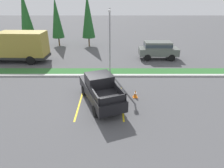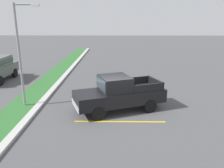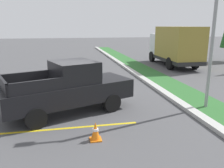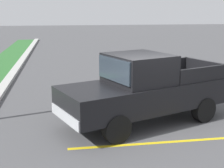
# 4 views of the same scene
# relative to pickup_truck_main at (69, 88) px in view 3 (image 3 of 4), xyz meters

# --- Properties ---
(ground_plane) EXTENTS (120.00, 120.00, 0.00)m
(ground_plane) POSITION_rel_pickup_truck_main_xyz_m (-0.67, -0.09, -1.04)
(ground_plane) COLOR #4C4C4F
(parking_line_near) EXTENTS (0.12, 4.80, 0.01)m
(parking_line_near) POSITION_rel_pickup_truck_main_xyz_m (-1.53, -0.05, -1.04)
(parking_line_near) COLOR yellow
(parking_line_near) RESTS_ON ground
(parking_line_far) EXTENTS (0.12, 4.80, 0.01)m
(parking_line_far) POSITION_rel_pickup_truck_main_xyz_m (1.57, -0.05, -1.04)
(parking_line_far) COLOR yellow
(parking_line_far) RESTS_ON ground
(curb_strip) EXTENTS (56.00, 0.40, 0.15)m
(curb_strip) POSITION_rel_pickup_truck_main_xyz_m (-0.67, 4.91, -0.97)
(curb_strip) COLOR #B2B2AD
(curb_strip) RESTS_ON ground
(grass_median) EXTENTS (56.00, 1.80, 0.06)m
(grass_median) POSITION_rel_pickup_truck_main_xyz_m (-0.67, 6.01, -1.01)
(grass_median) COLOR #2D662D
(grass_median) RESTS_ON ground
(pickup_truck_main) EXTENTS (3.64, 5.55, 2.10)m
(pickup_truck_main) POSITION_rel_pickup_truck_main_xyz_m (0.00, 0.00, 0.00)
(pickup_truck_main) COLOR black
(pickup_truck_main) RESTS_ON ground
(cargo_truck_distant) EXTENTS (6.87, 2.68, 3.40)m
(cargo_truck_distant) POSITION_rel_pickup_truck_main_xyz_m (-9.79, 9.36, 0.81)
(cargo_truck_distant) COLOR black
(cargo_truck_distant) RESTS_ON ground
(street_light) EXTENTS (0.24, 1.49, 6.08)m
(street_light) POSITION_rel_pickup_truck_main_xyz_m (0.62, 5.64, 2.53)
(street_light) COLOR gray
(street_light) RESTS_ON ground
(traffic_cone) EXTENTS (0.36, 0.36, 0.60)m
(traffic_cone) POSITION_rel_pickup_truck_main_xyz_m (2.61, 0.72, -0.75)
(traffic_cone) COLOR orange
(traffic_cone) RESTS_ON ground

